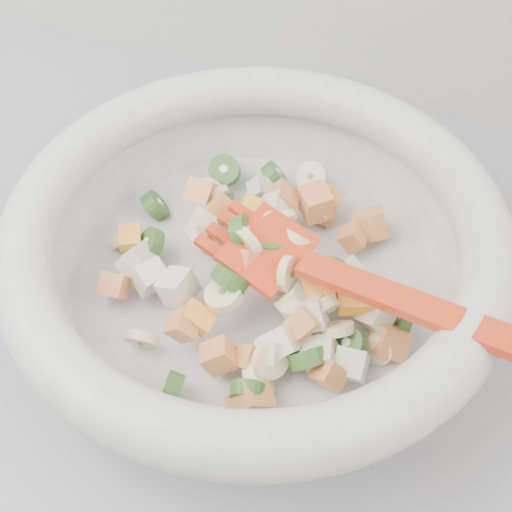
% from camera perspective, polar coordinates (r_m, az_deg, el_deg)
% --- Properties ---
extents(counter, '(2.00, 0.60, 0.90)m').
position_cam_1_polar(counter, '(0.94, -7.76, -17.30)').
color(counter, gray).
rests_on(counter, ground).
extents(mixing_bowl, '(0.41, 0.36, 0.11)m').
position_cam_1_polar(mixing_bowl, '(0.47, 0.07, 0.63)').
color(mixing_bowl, '#BABAB8').
rests_on(mixing_bowl, counter).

